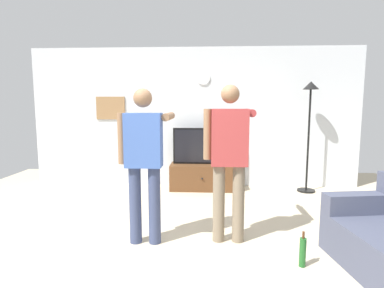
{
  "coord_description": "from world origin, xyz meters",
  "views": [
    {
      "loc": [
        0.29,
        -3.21,
        1.62
      ],
      "look_at": [
        0.05,
        1.2,
        1.05
      ],
      "focal_mm": 29.18,
      "sensor_mm": 36.0,
      "label": 1
    }
  ],
  "objects": [
    {
      "name": "television",
      "position": [
        0.18,
        2.65,
        0.82
      ],
      "size": [
        1.12,
        0.07,
        0.68
      ],
      "color": "black",
      "rests_on": "tv_stand"
    },
    {
      "name": "floor_lamp",
      "position": [
        2.11,
        2.55,
        1.44
      ],
      "size": [
        0.32,
        0.32,
        2.02
      ],
      "color": "black",
      "rests_on": "ground_plane"
    },
    {
      "name": "wall_clock",
      "position": [
        0.18,
        2.89,
        2.11
      ],
      "size": [
        0.25,
        0.03,
        0.25
      ],
      "primitive_type": "cylinder",
      "rotation": [
        1.57,
        0.0,
        0.0
      ],
      "color": "white"
    },
    {
      "name": "beverage_bottle",
      "position": [
        1.24,
        -0.21,
        0.15
      ],
      "size": [
        0.07,
        0.07,
        0.37
      ],
      "color": "#1E5923",
      "rests_on": "ground_plane"
    },
    {
      "name": "ground_plane",
      "position": [
        0.0,
        0.0,
        0.0
      ],
      "size": [
        8.4,
        8.4,
        0.0
      ],
      "primitive_type": "plane",
      "color": "beige"
    },
    {
      "name": "framed_picture",
      "position": [
        -1.65,
        2.9,
        1.54
      ],
      "size": [
        0.57,
        0.04,
        0.44
      ],
      "primitive_type": "cube",
      "color": "#997047"
    },
    {
      "name": "person_standing_nearer_lamp",
      "position": [
        -0.44,
        0.26,
        1.02
      ],
      "size": [
        0.59,
        0.78,
        1.79
      ],
      "color": "#384266",
      "rests_on": "ground_plane"
    },
    {
      "name": "tv_stand",
      "position": [
        0.18,
        2.6,
        0.24
      ],
      "size": [
        1.21,
        0.53,
        0.48
      ],
      "color": "brown",
      "rests_on": "ground_plane"
    },
    {
      "name": "back_wall",
      "position": [
        0.0,
        2.95,
        1.35
      ],
      "size": [
        6.4,
        0.1,
        2.7
      ],
      "primitive_type": "cube",
      "color": "silver",
      "rests_on": "ground_plane"
    },
    {
      "name": "person_standing_nearer_couch",
      "position": [
        0.53,
        0.36,
        1.05
      ],
      "size": [
        0.6,
        0.78,
        1.83
      ],
      "color": "#7A6B56",
      "rests_on": "ground_plane"
    }
  ]
}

